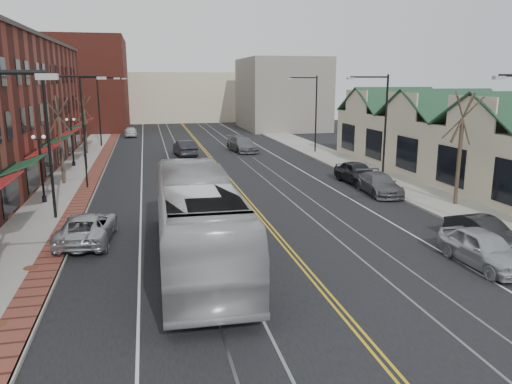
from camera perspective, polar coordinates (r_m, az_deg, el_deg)
name	(u,v)px	position (r m, az deg, el deg)	size (l,w,h in m)	color
ground	(363,337)	(16.39, 12.12, -15.92)	(160.00, 160.00, 0.00)	black
sidewalk_left	(58,202)	(34.38, -21.68, -1.12)	(4.00, 120.00, 0.15)	gray
sidewalk_right	(401,186)	(38.49, 16.21, 0.69)	(4.00, 120.00, 0.15)	gray
building_right	(475,153)	(41.31, 23.76, 4.05)	(8.00, 36.00, 4.60)	beige
backdrop_left	(80,84)	(83.57, -19.49, 11.52)	(14.00, 18.00, 14.00)	maroon
backdrop_mid	(178,97)	(98.25, -8.88, 10.70)	(22.00, 14.00, 9.00)	beige
backdrop_right	(281,94)	(80.87, 2.91, 11.13)	(12.00, 16.00, 11.00)	slate
streetlight_l_1	(57,131)	(29.52, -21.83, 6.49)	(3.33, 0.25, 8.00)	black
streetlight_l_2	(88,112)	(45.34, -18.65, 8.61)	(3.33, 0.25, 8.00)	black
streetlight_l_3	(103,104)	(61.25, -17.11, 9.63)	(3.33, 0.25, 8.00)	black
streetlight_r_1	(380,117)	(39.13, 14.03, 8.34)	(3.33, 0.25, 8.00)	black
streetlight_r_2	(312,106)	(53.92, 6.43, 9.75)	(3.33, 0.25, 8.00)	black
lamppost_l_2	(42,170)	(34.11, -23.30, 2.29)	(0.84, 0.28, 4.27)	black
lamppost_l_3	(72,143)	(47.78, -20.26, 5.27)	(0.84, 0.28, 4.27)	black
tree_left_near	(60,139)	(39.73, -21.47, 5.71)	(1.78, 1.37, 6.48)	#382B21
tree_left_far	(85,123)	(55.54, -18.97, 7.42)	(1.66, 1.28, 6.02)	#382B21
tree_right_mid	(460,147)	(33.11, 22.30, 4.81)	(1.90, 1.46, 6.93)	#382B21
manhole_far	(31,268)	(22.89, -24.34, -7.90)	(0.60, 0.60, 0.02)	#592D19
traffic_signal	(85,157)	(37.65, -18.93, 3.77)	(0.18, 0.15, 3.80)	black
transit_bus	(197,220)	(21.47, -6.72, -3.19)	(3.22, 13.78, 3.84)	#B4B4B6
parked_suv	(87,228)	(25.69, -18.76, -3.88)	(2.42, 5.26, 1.46)	#AEB2B5
parked_car_a	(484,249)	(23.35, 24.59, -5.90)	(1.85, 4.60, 1.57)	#AFB2B6
parked_car_b	(484,232)	(26.27, 24.59, -4.14)	(1.43, 4.09, 1.35)	black
parked_car_c	(379,184)	(35.46, 13.90, 0.90)	(2.03, 5.00, 1.45)	#5A5960
parked_car_d	(357,173)	(38.77, 11.49, 2.17)	(1.97, 4.89, 1.66)	black
distant_car_left	(185,148)	(52.20, -8.12, 4.97)	(1.74, 4.99, 1.65)	#222228
distant_car_right	(242,144)	(54.93, -1.57, 5.48)	(2.31, 5.69, 1.65)	slate
distant_car_far	(131,132)	(71.39, -14.14, 6.71)	(1.70, 4.23, 1.44)	silver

